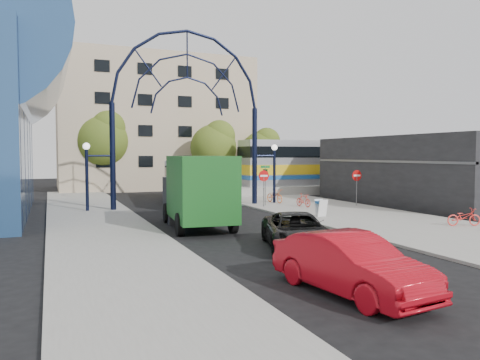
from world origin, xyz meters
name	(u,v)px	position (x,y,z in m)	size (l,w,h in m)	color
ground	(282,244)	(0.00, 0.00, 0.00)	(120.00, 120.00, 0.00)	black
sidewalk_east	(377,220)	(8.00, 4.00, 0.06)	(8.00, 56.00, 0.12)	gray
plaza_west	(103,231)	(-6.50, 6.00, 0.06)	(5.00, 50.00, 0.12)	gray
gateway_arch	(187,83)	(0.00, 14.00, 8.56)	(13.64, 0.44, 12.10)	black
stop_sign	(264,179)	(4.80, 12.00, 1.99)	(0.80, 0.07, 2.50)	slate
do_not_enter_sign	(357,179)	(11.00, 10.00, 1.98)	(0.76, 0.07, 2.48)	slate
street_name_sign	(265,177)	(5.20, 12.60, 2.13)	(0.70, 0.70, 2.80)	slate
sandwich_board	(321,206)	(5.60, 5.98, 0.74)	(0.55, 0.61, 0.99)	white
commercial_block_east	(413,171)	(16.00, 10.00, 2.50)	(6.00, 16.00, 5.00)	black
apartment_block	(153,125)	(2.00, 34.97, 7.00)	(20.00, 12.10, 14.00)	tan
train_platform	(358,187)	(20.00, 22.00, 0.40)	(32.00, 5.00, 0.80)	gray
train_car	(358,162)	(20.00, 22.00, 2.90)	(25.10, 3.05, 4.20)	#B7B7BC
tree_north_a	(215,145)	(6.12, 25.93, 4.61)	(4.48, 4.48, 7.00)	#382314
tree_north_b	(103,138)	(-3.88, 29.93, 5.27)	(5.12, 5.12, 8.00)	#382314
tree_north_c	(262,149)	(12.12, 27.93, 4.28)	(4.16, 4.16, 6.50)	#382314
city_bus	(192,182)	(0.88, 16.10, 1.64)	(3.67, 11.63, 3.14)	silver
green_truck	(197,192)	(-1.92, 5.63, 1.80)	(3.30, 7.37, 3.61)	black
black_suv	(297,231)	(0.08, -1.11, 0.70)	(2.33, 5.06, 1.41)	black
red_sedan	(350,264)	(-1.52, -6.80, 0.80)	(1.70, 4.87, 1.61)	#AE0A16
bike_near_a	(275,196)	(6.65, 14.00, 0.61)	(0.65, 1.88, 0.99)	orange
bike_near_b	(303,200)	(7.21, 10.78, 0.56)	(0.42, 1.48, 0.89)	red
bike_far_a	(464,217)	(10.34, 0.29, 0.56)	(0.59, 1.69, 0.89)	#FB3A32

